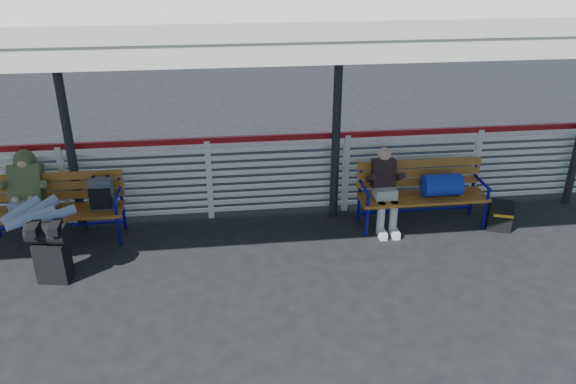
{
  "coord_description": "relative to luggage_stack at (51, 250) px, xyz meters",
  "views": [
    {
      "loc": [
        0.22,
        -5.57,
        3.81
      ],
      "look_at": [
        1.03,
        1.0,
        0.76
      ],
      "focal_mm": 35.0,
      "sensor_mm": 36.0,
      "label": 1
    }
  ],
  "objects": [
    {
      "name": "suitcase_side",
      "position": [
        5.89,
        0.55,
        -0.2
      ],
      "size": [
        0.36,
        0.29,
        0.44
      ],
      "rotation": [
        0.0,
        0.0,
        -0.34
      ],
      "color": "black",
      "rests_on": "ground"
    },
    {
      "name": "ground",
      "position": [
        1.86,
        -0.46,
        -0.42
      ],
      "size": [
        60.0,
        60.0,
        0.0
      ],
      "primitive_type": "plane",
      "color": "black",
      "rests_on": "ground"
    },
    {
      "name": "companion_person",
      "position": [
        4.29,
        0.85,
        0.17
      ],
      "size": [
        0.32,
        0.66,
        1.15
      ],
      "color": "#BAB6A8",
      "rests_on": "ground"
    },
    {
      "name": "canopy",
      "position": [
        1.86,
        0.41,
        2.62
      ],
      "size": [
        12.6,
        3.6,
        3.16
      ],
      "color": "silver",
      "rests_on": "ground"
    },
    {
      "name": "bench_left",
      "position": [
        -0.03,
        1.04,
        0.16
      ],
      "size": [
        1.8,
        0.56,
        0.92
      ],
      "color": "#A85C20",
      "rests_on": "ground"
    },
    {
      "name": "traveler_man",
      "position": [
        -0.35,
        0.69,
        0.26
      ],
      "size": [
        0.94,
        1.63,
        0.77
      ],
      "color": "#97A9CB",
      "rests_on": "ground"
    },
    {
      "name": "fence",
      "position": [
        1.86,
        1.44,
        0.24
      ],
      "size": [
        12.08,
        0.08,
        1.24
      ],
      "color": "silver",
      "rests_on": "ground"
    },
    {
      "name": "bench_right",
      "position": [
        4.95,
        0.86,
        0.16
      ],
      "size": [
        1.8,
        0.56,
        0.92
      ],
      "color": "#A85C20",
      "rests_on": "ground"
    },
    {
      "name": "luggage_stack",
      "position": [
        0.0,
        0.0,
        0.0
      ],
      "size": [
        0.51,
        0.34,
        0.77
      ],
      "rotation": [
        0.0,
        0.0,
        -0.19
      ],
      "color": "black",
      "rests_on": "ground"
    }
  ]
}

